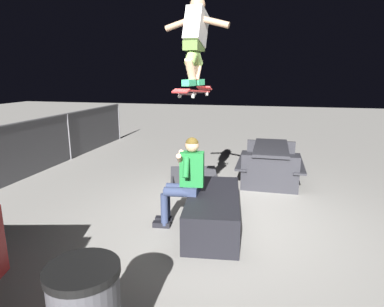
# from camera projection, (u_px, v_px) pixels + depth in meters

# --- Properties ---
(ground_plane) EXTENTS (40.00, 40.00, 0.00)m
(ground_plane) POSITION_uv_depth(u_px,v_px,m) (226.00, 225.00, 4.98)
(ground_plane) COLOR gray
(ledge_box_main) EXTENTS (1.81, 0.94, 0.53)m
(ledge_box_main) POSITION_uv_depth(u_px,v_px,m) (213.00, 211.00, 4.83)
(ledge_box_main) COLOR black
(ledge_box_main) RESTS_ON ground
(person_sitting_on_ledge) EXTENTS (0.60, 0.77, 1.36)m
(person_sitting_on_ledge) POSITION_uv_depth(u_px,v_px,m) (185.00, 177.00, 4.78)
(person_sitting_on_ledge) COLOR #2D3856
(person_sitting_on_ledge) RESTS_ON ground
(skateboard) EXTENTS (1.04, 0.32, 0.13)m
(skateboard) POSITION_uv_depth(u_px,v_px,m) (194.00, 91.00, 4.35)
(skateboard) COLOR #B72D2D
(skater_airborne) EXTENTS (0.63, 0.89, 1.12)m
(skater_airborne) POSITION_uv_depth(u_px,v_px,m) (195.00, 37.00, 4.24)
(skater_airborne) COLOR #2D9E66
(kicker_ramp) EXTENTS (1.40, 1.26, 0.35)m
(kicker_ramp) POSITION_uv_depth(u_px,v_px,m) (194.00, 183.00, 6.71)
(kicker_ramp) COLOR #38383D
(kicker_ramp) RESTS_ON ground
(picnic_table_back) EXTENTS (1.71, 1.35, 0.75)m
(picnic_table_back) POSITION_uv_depth(u_px,v_px,m) (270.00, 158.00, 6.98)
(picnic_table_back) COLOR #28282D
(picnic_table_back) RESTS_ON ground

